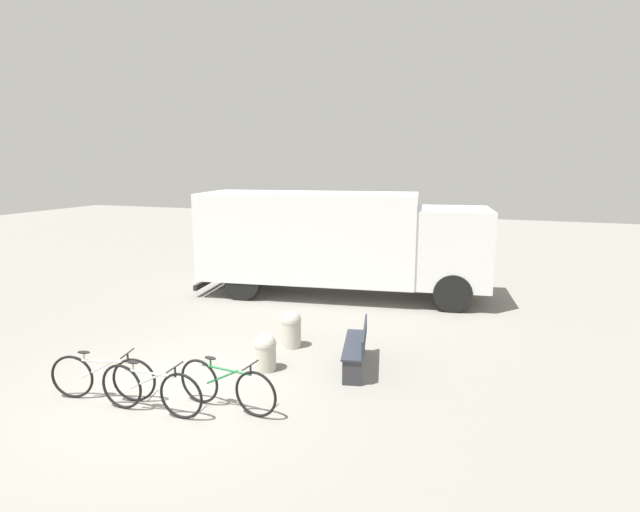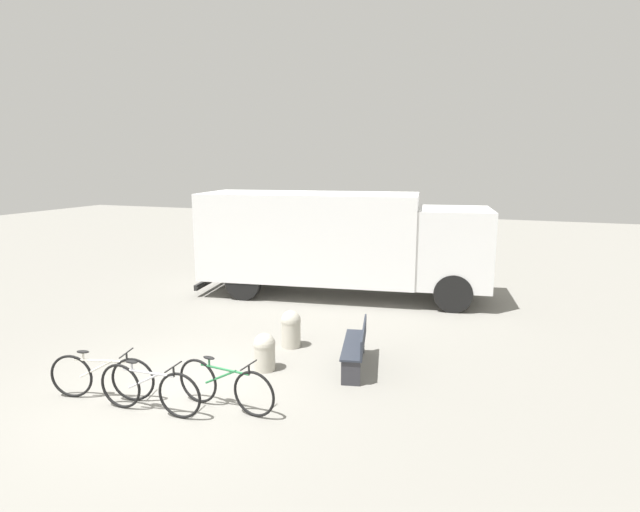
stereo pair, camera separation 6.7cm
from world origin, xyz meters
name	(u,v)px [view 1 (the left image)]	position (x,y,z in m)	size (l,w,h in m)	color
ground_plane	(175,391)	(0.00, 0.00, 0.00)	(60.00, 60.00, 0.00)	gray
delivery_truck	(338,239)	(0.72, 7.05, 1.70)	(8.60, 3.50, 3.03)	white
park_bench	(358,345)	(2.73, 2.04, 0.47)	(0.74, 1.71, 0.83)	#282D38
bicycle_near	(103,377)	(-0.94, -0.65, 0.40)	(1.80, 0.55, 0.85)	black
bicycle_middle	(151,390)	(0.12, -0.77, 0.40)	(1.84, 0.44, 0.85)	black
bicycle_far	(226,386)	(1.18, -0.26, 0.40)	(1.84, 0.44, 0.85)	black
bollard_near_bench	(265,351)	(1.09, 1.36, 0.38)	(0.42, 0.42, 0.72)	#B2AD9E
bollard_far_bench	(291,328)	(1.08, 2.65, 0.42)	(0.43, 0.43, 0.80)	#B2AD9E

